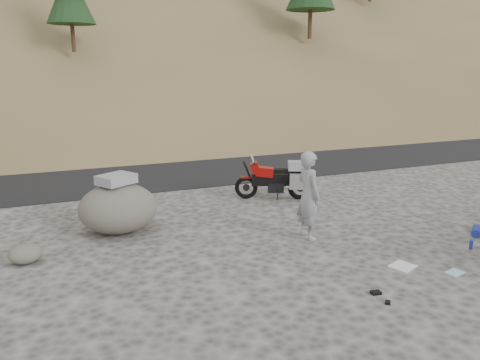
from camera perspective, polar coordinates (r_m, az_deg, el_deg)
The scene contains 12 objects.
ground at distance 9.93m, azimuth 11.80°, elevation -7.79°, with size 140.00×140.00×0.00m, color #403D3B.
road at distance 17.79m, azimuth -4.56°, elevation 1.98°, with size 120.00×7.00×0.05m, color black.
motorcycle at distance 12.94m, azimuth 4.56°, elevation 0.03°, with size 2.02×1.11×1.28m.
man at distance 10.26m, azimuth 8.17°, elevation -6.93°, with size 0.69×0.45×1.88m, color gray.
boulder at distance 10.63m, azimuth -14.64°, elevation -3.28°, with size 2.08×1.92×1.29m.
small_rock at distance 9.70m, azimuth -24.71°, elevation -8.16°, with size 0.74×0.70×0.37m.
gear_white_cloth at distance 9.24m, azimuth 19.21°, elevation -9.89°, with size 0.44×0.39×0.01m, color white.
gear_blue_mat at distance 11.48m, azimuth 26.84°, elevation -5.58°, with size 0.18×0.18×0.44m, color #1A2D9D.
gear_bottle at distance 10.56m, azimuth 26.33°, elevation -7.10°, with size 0.07×0.07×0.19m, color #1A2D9D.
gear_glove_a at distance 8.08m, azimuth 16.24°, elevation -13.04°, with size 0.16×0.11×0.05m, color black.
gear_glove_b at distance 7.84m, azimuth 17.57°, elevation -14.04°, with size 0.11×0.08×0.04m, color black.
gear_blue_cloth at distance 9.33m, azimuth 24.75°, elevation -10.20°, with size 0.32×0.24×0.01m, color #9BD0F0.
Camera 1 is at (-5.30, -7.60, 3.57)m, focal length 35.00 mm.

